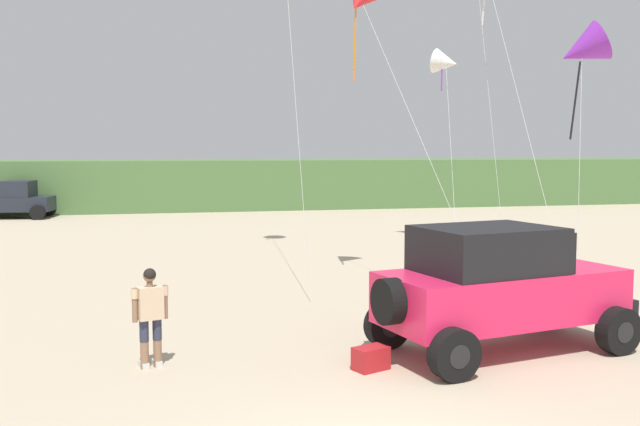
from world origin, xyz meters
TOP-DOWN VIEW (x-y plane):
  - dune_ridge at (4.84, 38.73)m, footprint 90.00×9.27m
  - jeep at (3.34, 4.15)m, footprint 5.01×3.19m
  - person_watching at (-2.71, 4.56)m, footprint 0.60×0.40m
  - cooler_box at (0.81, 3.63)m, footprint 0.65×0.55m
  - distant_pickup at (-10.13, 32.90)m, footprint 4.80×2.89m
  - kite_red_delta at (7.75, 17.07)m, footprint 2.18×5.44m
  - kite_green_box at (7.87, 8.78)m, footprint 1.92×2.54m

SIDE VIEW (x-z plane):
  - cooler_box at x=0.81m, z-range 0.00..0.38m
  - person_watching at x=-2.71m, z-range 0.10..1.77m
  - distant_pickup at x=-10.13m, z-range -0.05..1.93m
  - jeep at x=3.34m, z-range 0.07..2.33m
  - dune_ridge at x=4.84m, z-range 0.00..2.99m
  - kite_green_box at x=7.87m, z-range 2.66..9.54m
  - kite_red_delta at x=7.75m, z-range 3.11..10.39m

